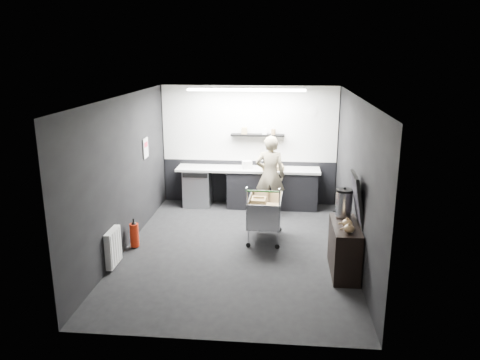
{
  "coord_description": "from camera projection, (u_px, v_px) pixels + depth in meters",
  "views": [
    {
      "loc": [
        0.77,
        -7.7,
        3.43
      ],
      "look_at": [
        0.01,
        0.4,
        1.18
      ],
      "focal_mm": 35.0,
      "sensor_mm": 36.0,
      "label": 1
    }
  ],
  "objects": [
    {
      "name": "wall_back",
      "position": [
        249.0,
        146.0,
        10.65
      ],
      "size": [
        5.5,
        0.0,
        5.5
      ],
      "primitive_type": "plane",
      "rotation": [
        1.57,
        0.0,
        0.0
      ],
      "color": "black",
      "rests_on": "floor"
    },
    {
      "name": "pink_tub",
      "position": [
        272.0,
        164.0,
        10.38
      ],
      "size": [
        0.21,
        0.21,
        0.21
      ],
      "primitive_type": "cylinder",
      "color": "silver",
      "rests_on": "prep_counter"
    },
    {
      "name": "sideboard",
      "position": [
        345.0,
        241.0,
        7.4
      ],
      "size": [
        0.46,
        1.08,
        1.62
      ],
      "color": "black",
      "rests_on": "floor"
    },
    {
      "name": "wall_right",
      "position": [
        356.0,
        180.0,
        7.84
      ],
      "size": [
        0.0,
        5.5,
        5.5
      ],
      "primitive_type": "plane",
      "rotation": [
        1.57,
        0.0,
        -1.57
      ],
      "color": "black",
      "rests_on": "floor"
    },
    {
      "name": "wall_front",
      "position": [
        214.0,
        238.0,
        5.38
      ],
      "size": [
        5.5,
        0.0,
        5.5
      ],
      "primitive_type": "plane",
      "rotation": [
        -1.57,
        0.0,
        0.0
      ],
      "color": "black",
      "rests_on": "floor"
    },
    {
      "name": "wall_clock",
      "position": [
        313.0,
        111.0,
        10.29
      ],
      "size": [
        0.2,
        0.03,
        0.2
      ],
      "primitive_type": "cylinder",
      "rotation": [
        1.57,
        0.0,
        0.0
      ],
      "color": "white",
      "rests_on": "wall_back"
    },
    {
      "name": "cardboard_box",
      "position": [
        273.0,
        167.0,
        10.35
      ],
      "size": [
        0.52,
        0.42,
        0.09
      ],
      "primitive_type": "cube",
      "rotation": [
        0.0,
        0.0,
        0.15
      ],
      "color": "#927C4E",
      "rests_on": "prep_counter"
    },
    {
      "name": "poster",
      "position": [
        146.0,
        148.0,
        9.39
      ],
      "size": [
        0.02,
        0.3,
        0.4
      ],
      "primitive_type": "cube",
      "color": "silver",
      "rests_on": "wall_left"
    },
    {
      "name": "fire_extinguisher",
      "position": [
        134.0,
        234.0,
        8.39
      ],
      "size": [
        0.16,
        0.16,
        0.53
      ],
      "color": "#B9230C",
      "rests_on": "floor"
    },
    {
      "name": "floating_shelf",
      "position": [
        258.0,
        135.0,
        10.44
      ],
      "size": [
        1.2,
        0.22,
        0.04
      ],
      "primitive_type": "cube",
      "color": "black",
      "rests_on": "wall_back"
    },
    {
      "name": "prep_counter",
      "position": [
        254.0,
        187.0,
        10.56
      ],
      "size": [
        3.2,
        0.61,
        0.9
      ],
      "color": "black",
      "rests_on": "floor"
    },
    {
      "name": "dado_panel",
      "position": [
        249.0,
        182.0,
        10.86
      ],
      "size": [
        3.95,
        0.02,
        1.0
      ],
      "primitive_type": "cube",
      "color": "black",
      "rests_on": "wall_back"
    },
    {
      "name": "kitchen_wall_panel",
      "position": [
        249.0,
        124.0,
        10.5
      ],
      "size": [
        3.95,
        0.02,
        1.7
      ],
      "primitive_type": "cube",
      "color": "silver",
      "rests_on": "wall_back"
    },
    {
      "name": "wall_left",
      "position": [
        124.0,
        174.0,
        8.19
      ],
      "size": [
        0.0,
        5.5,
        5.5
      ],
      "primitive_type": "plane",
      "rotation": [
        1.57,
        0.0,
        1.57
      ],
      "color": "black",
      "rests_on": "floor"
    },
    {
      "name": "white_container",
      "position": [
        247.0,
        165.0,
        10.39
      ],
      "size": [
        0.24,
        0.21,
        0.18
      ],
      "primitive_type": "cube",
      "rotation": [
        0.0,
        0.0,
        0.3
      ],
      "color": "white",
      "rests_on": "prep_counter"
    },
    {
      "name": "shopping_cart",
      "position": [
        265.0,
        212.0,
        8.7
      ],
      "size": [
        0.64,
        1.02,
        1.11
      ],
      "color": "silver",
      "rests_on": "floor"
    },
    {
      "name": "floor",
      "position": [
        237.0,
        249.0,
        8.37
      ],
      "size": [
        5.5,
        5.5,
        0.0
      ],
      "primitive_type": "plane",
      "color": "black",
      "rests_on": "ground"
    },
    {
      "name": "ceiling_strip",
      "position": [
        246.0,
        90.0,
        9.44
      ],
      "size": [
        2.4,
        0.2,
        0.04
      ],
      "primitive_type": "cube",
      "color": "white",
      "rests_on": "ceiling"
    },
    {
      "name": "poster_red_band",
      "position": [
        146.0,
        145.0,
        9.37
      ],
      "size": [
        0.02,
        0.22,
        0.1
      ],
      "primitive_type": "cube",
      "color": "red",
      "rests_on": "poster"
    },
    {
      "name": "person",
      "position": [
        270.0,
        175.0,
        9.99
      ],
      "size": [
        0.66,
        0.46,
        1.73
      ],
      "primitive_type": "imported",
      "rotation": [
        0.0,
        0.0,
        3.06
      ],
      "color": "#BBB394",
      "rests_on": "floor"
    },
    {
      "name": "radiator",
      "position": [
        113.0,
        247.0,
        7.59
      ],
      "size": [
        0.1,
        0.5,
        0.6
      ],
      "primitive_type": "cube",
      "color": "white",
      "rests_on": "wall_left"
    },
    {
      "name": "ceiling",
      "position": [
        237.0,
        97.0,
        7.66
      ],
      "size": [
        5.5,
        5.5,
        0.0
      ],
      "primitive_type": "plane",
      "rotation": [
        3.14,
        0.0,
        0.0
      ],
      "color": "silver",
      "rests_on": "wall_back"
    }
  ]
}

